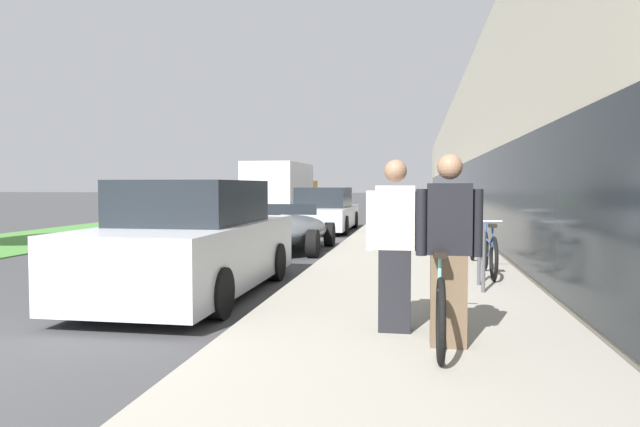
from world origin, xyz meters
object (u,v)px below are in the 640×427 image
tandem_bicycle (437,297)px  vintage_roadster_curbside (287,231)px  person_bystander (395,245)px  parked_sedan_far (324,211)px  bike_rack_hoop (481,251)px  parked_sedan_curbside (194,243)px  cruiser_bike_nearest (489,252)px  cruiser_bike_middle (470,237)px  moving_truck (282,189)px  person_rider (449,250)px

tandem_bicycle → vintage_roadster_curbside: size_ratio=0.57×
person_bystander → parked_sedan_far: size_ratio=0.35×
person_bystander → bike_rack_hoop: (1.08, 2.47, -0.32)m
parked_sedan_curbside → cruiser_bike_nearest: bearing=22.2°
tandem_bicycle → parked_sedan_curbside: parked_sedan_curbside is taller
cruiser_bike_nearest → cruiser_bike_middle: bearing=92.0°
bike_rack_hoop → moving_truck: 21.50m
parked_sedan_far → moving_truck: moving_truck is taller
person_rider → cruiser_bike_nearest: person_rider is taller
tandem_bicycle → moving_truck: size_ratio=0.30×
person_rider → parked_sedan_far: bearing=103.7°
tandem_bicycle → person_rider: person_rider is taller
parked_sedan_curbside → cruiser_bike_middle: bearing=44.5°
cruiser_bike_nearest → parked_sedan_curbside: 4.54m
cruiser_bike_nearest → bike_rack_hoop: bearing=-101.6°
person_bystander → cruiser_bike_nearest: person_bystander is taller
bike_rack_hoop → parked_sedan_curbside: (-3.94, -0.47, 0.10)m
tandem_bicycle → person_rider: (0.09, -0.28, 0.48)m
vintage_roadster_curbside → moving_truck: bearing=103.8°
parked_sedan_far → person_rider: bearing=-76.3°
cruiser_bike_middle → parked_sedan_curbside: 5.77m
person_bystander → parked_sedan_far: 13.55m
person_rider → person_bystander: person_rider is taller
person_rider → moving_truck: bearing=106.9°
moving_truck → cruiser_bike_middle: bearing=-64.9°
person_rider → parked_sedan_far: person_rider is taller
bike_rack_hoop → parked_sedan_far: (-3.92, 10.77, 0.03)m
cruiser_bike_middle → vintage_roadster_curbside: size_ratio=0.43×
cruiser_bike_middle → cruiser_bike_nearest: bearing=-88.0°
person_bystander → parked_sedan_curbside: bearing=145.1°
cruiser_bike_middle → moving_truck: moving_truck is taller
tandem_bicycle → cruiser_bike_nearest: (0.93, 3.86, -0.01)m
parked_sedan_curbside → vintage_roadster_curbside: (0.07, 5.45, -0.26)m
bike_rack_hoop → person_bystander: bearing=-113.6°
person_bystander → cruiser_bike_middle: 6.18m
person_rider → parked_sedan_far: size_ratio=0.35×
cruiser_bike_nearest → cruiser_bike_middle: size_ratio=1.03×
vintage_roadster_curbside → parked_sedan_far: (-0.05, 5.80, 0.19)m
bike_rack_hoop → cruiser_bike_middle: 3.57m
tandem_bicycle → bike_rack_hoop: tandem_bicycle is taller
person_rider → parked_sedan_curbside: person_rider is taller
tandem_bicycle → person_bystander: 0.63m
cruiser_bike_middle → moving_truck: size_ratio=0.23×
cruiser_bike_middle → parked_sedan_far: bearing=119.6°
cruiser_bike_nearest → parked_sedan_far: (-4.18, 9.54, 0.18)m
bike_rack_hoop → cruiser_bike_nearest: (0.25, 1.23, -0.16)m
person_rider → bike_rack_hoop: 2.99m
moving_truck → parked_sedan_far: bearing=-68.6°
tandem_bicycle → parked_sedan_far: 13.79m
bike_rack_hoop → vintage_roadster_curbside: size_ratio=0.21×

